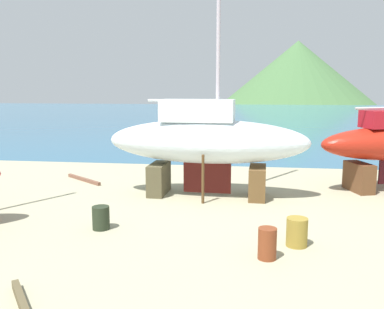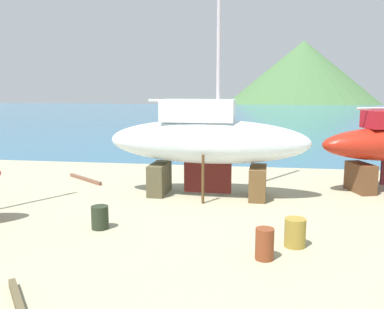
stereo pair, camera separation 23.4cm
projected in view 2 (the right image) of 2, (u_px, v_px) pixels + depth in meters
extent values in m
plane|color=tan|center=(205.00, 235.00, 13.68)|extent=(48.68, 48.68, 0.00)
cube|color=#31688C|center=(246.00, 116.00, 70.57)|extent=(155.04, 92.19, 0.01)
cone|color=#4A7341|center=(302.00, 102.00, 138.18)|extent=(95.11, 95.11, 39.24)
cube|color=brown|center=(360.00, 178.00, 19.22)|extent=(1.17, 1.80, 1.33)
cylinder|color=brown|center=(384.00, 166.00, 20.60)|extent=(0.12, 0.12, 1.89)
cube|color=brown|center=(258.00, 183.00, 18.11)|extent=(0.77, 1.86, 1.37)
cube|color=brown|center=(159.00, 179.00, 18.92)|extent=(0.77, 1.86, 1.37)
cylinder|color=brown|center=(212.00, 168.00, 19.69)|extent=(0.12, 0.12, 2.04)
cylinder|color=brown|center=(203.00, 179.00, 17.24)|extent=(0.12, 0.12, 2.04)
ellipsoid|color=white|center=(208.00, 141.00, 18.24)|extent=(8.85, 2.62, 1.91)
cube|color=#4F1512|center=(208.00, 178.00, 18.50)|extent=(2.11, 0.16, 1.34)
cube|color=white|center=(198.00, 111.00, 18.11)|extent=(3.21, 1.49, 0.95)
cylinder|color=silver|center=(183.00, 101.00, 18.16)|extent=(3.07, 0.23, 0.12)
cylinder|color=brown|center=(265.00, 244.00, 11.69)|extent=(0.69, 0.69, 0.89)
cylinder|color=#26301F|center=(100.00, 217.00, 14.23)|extent=(0.65, 0.65, 0.79)
cylinder|color=olive|center=(295.00, 233.00, 12.63)|extent=(0.88, 0.88, 0.87)
cube|color=brown|center=(85.00, 179.00, 21.59)|extent=(2.43, 1.95, 0.17)
cube|color=brown|center=(19.00, 304.00, 9.13)|extent=(1.57, 1.96, 0.20)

